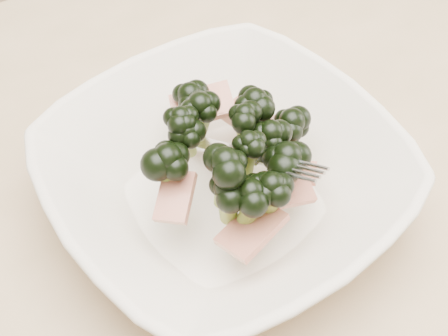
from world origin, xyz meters
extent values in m
cube|color=tan|center=(0.00, 0.00, 0.73)|extent=(1.20, 0.80, 0.04)
cylinder|color=tan|center=(0.55, 0.35, 0.35)|extent=(0.06, 0.06, 0.71)
imported|color=beige|center=(-0.04, 0.01, 0.79)|extent=(0.32, 0.32, 0.07)
cylinder|color=olive|center=(-0.03, -0.01, 0.83)|extent=(0.01, 0.01, 0.04)
ellipsoid|color=black|center=(-0.03, -0.01, 0.85)|extent=(0.03, 0.03, 0.02)
cylinder|color=olive|center=(-0.01, 0.00, 0.81)|extent=(0.02, 0.02, 0.04)
ellipsoid|color=black|center=(-0.01, 0.00, 0.83)|extent=(0.04, 0.04, 0.03)
cylinder|color=olive|center=(0.00, 0.03, 0.81)|extent=(0.02, 0.02, 0.04)
ellipsoid|color=black|center=(0.00, 0.03, 0.84)|extent=(0.03, 0.03, 0.03)
cylinder|color=olive|center=(-0.06, -0.02, 0.82)|extent=(0.02, 0.02, 0.04)
ellipsoid|color=black|center=(-0.06, -0.02, 0.85)|extent=(0.04, 0.04, 0.03)
cylinder|color=olive|center=(-0.06, 0.03, 0.82)|extent=(0.02, 0.02, 0.03)
ellipsoid|color=black|center=(-0.06, 0.03, 0.84)|extent=(0.03, 0.03, 0.02)
cylinder|color=olive|center=(0.02, 0.01, 0.80)|extent=(0.02, 0.02, 0.04)
ellipsoid|color=black|center=(0.02, 0.01, 0.82)|extent=(0.04, 0.04, 0.03)
cylinder|color=olive|center=(-0.09, 0.02, 0.81)|extent=(0.02, 0.03, 0.04)
ellipsoid|color=black|center=(-0.09, 0.02, 0.83)|extent=(0.04, 0.04, 0.03)
cylinder|color=olive|center=(-0.03, -0.05, 0.81)|extent=(0.01, 0.02, 0.04)
ellipsoid|color=black|center=(-0.03, -0.05, 0.83)|extent=(0.04, 0.04, 0.03)
cylinder|color=olive|center=(-0.02, 0.01, 0.82)|extent=(0.02, 0.02, 0.04)
ellipsoid|color=black|center=(-0.02, 0.01, 0.85)|extent=(0.03, 0.03, 0.02)
cylinder|color=olive|center=(-0.04, -0.04, 0.81)|extent=(0.02, 0.02, 0.03)
ellipsoid|color=black|center=(-0.04, -0.04, 0.83)|extent=(0.03, 0.03, 0.02)
cylinder|color=olive|center=(0.00, 0.03, 0.81)|extent=(0.02, 0.02, 0.04)
ellipsoid|color=black|center=(0.00, 0.03, 0.84)|extent=(0.04, 0.04, 0.03)
cylinder|color=olive|center=(-0.05, -0.05, 0.81)|extent=(0.02, 0.02, 0.04)
ellipsoid|color=black|center=(-0.05, -0.05, 0.83)|extent=(0.04, 0.04, 0.03)
cylinder|color=olive|center=(0.03, 0.01, 0.79)|extent=(0.01, 0.01, 0.03)
ellipsoid|color=black|center=(0.03, 0.01, 0.81)|extent=(0.03, 0.03, 0.02)
cylinder|color=olive|center=(-0.03, 0.08, 0.79)|extent=(0.02, 0.02, 0.04)
ellipsoid|color=black|center=(-0.03, 0.08, 0.82)|extent=(0.04, 0.04, 0.03)
cylinder|color=olive|center=(-0.01, -0.03, 0.81)|extent=(0.02, 0.02, 0.04)
ellipsoid|color=black|center=(-0.01, -0.03, 0.83)|extent=(0.04, 0.04, 0.03)
cylinder|color=olive|center=(-0.04, 0.05, 0.82)|extent=(0.02, 0.02, 0.04)
ellipsoid|color=black|center=(-0.04, 0.05, 0.84)|extent=(0.04, 0.04, 0.03)
cylinder|color=olive|center=(-0.06, -0.03, 0.81)|extent=(0.02, 0.02, 0.04)
ellipsoid|color=black|center=(-0.06, -0.03, 0.83)|extent=(0.04, 0.04, 0.03)
cylinder|color=olive|center=(-0.06, 0.04, 0.82)|extent=(0.01, 0.01, 0.04)
ellipsoid|color=black|center=(-0.06, 0.04, 0.85)|extent=(0.03, 0.03, 0.02)
cube|color=maroon|center=(-0.10, 0.00, 0.81)|extent=(0.05, 0.05, 0.02)
cube|color=maroon|center=(0.01, -0.03, 0.80)|extent=(0.04, 0.04, 0.01)
cube|color=maroon|center=(-0.03, 0.08, 0.81)|extent=(0.05, 0.05, 0.02)
cube|color=maroon|center=(0.01, 0.06, 0.79)|extent=(0.05, 0.04, 0.02)
cube|color=maroon|center=(-0.01, -0.05, 0.81)|extent=(0.04, 0.03, 0.02)
cube|color=maroon|center=(0.01, 0.01, 0.81)|extent=(0.04, 0.05, 0.01)
cube|color=maroon|center=(-0.02, 0.07, 0.81)|extent=(0.06, 0.05, 0.02)
cube|color=maroon|center=(-0.06, -0.06, 0.80)|extent=(0.06, 0.05, 0.02)
camera|label=1|loc=(-0.21, -0.27, 1.21)|focal=50.00mm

